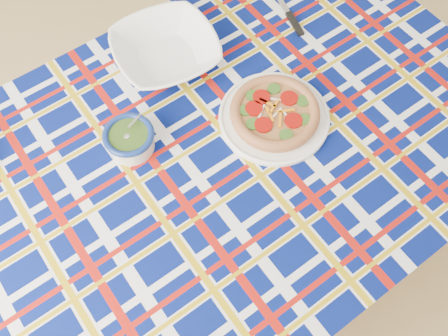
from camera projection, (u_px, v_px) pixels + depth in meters
floor at (276, 180)px, 2.07m from camera, size 4.00×4.00×0.00m
dining_table at (212, 169)px, 1.33m from camera, size 1.62×1.03×0.75m
tablecloth at (211, 164)px, 1.31m from camera, size 1.66×1.07×0.11m
main_focaccia_plate at (275, 113)px, 1.28m from camera, size 0.31×0.31×0.06m
pesto_bowl at (130, 138)px, 1.24m from camera, size 0.14×0.14×0.08m
serving_bowl at (166, 51)px, 1.37m from camera, size 0.33×0.33×0.07m
table_knife at (280, 0)px, 1.51m from camera, size 0.08×0.23×0.01m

